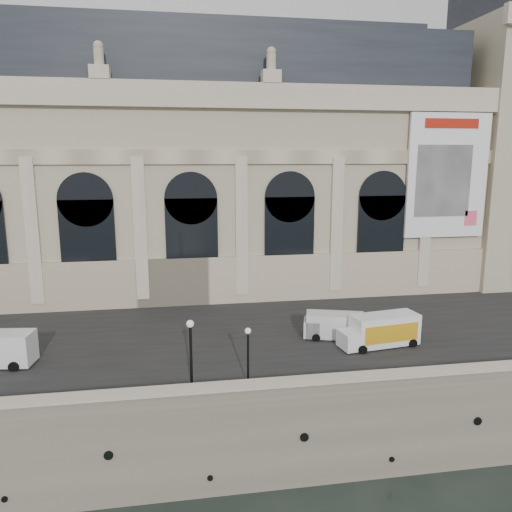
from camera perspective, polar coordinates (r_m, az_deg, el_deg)
The scene contains 10 objects.
ground at distance 35.36m, azimuth 1.93°, elevation -25.23°, with size 260.00×260.00×0.00m, color black.
quay at distance 65.62m, azimuth -4.05°, elevation -4.67°, with size 160.00×70.00×6.00m, color gray.
street at distance 44.81m, azimuth -1.55°, elevation -8.27°, with size 160.00×24.00×0.06m, color #2D2D2D.
parapet at distance 32.39m, azimuth 1.80°, elevation -15.15°, with size 160.00×1.40×1.21m.
museum at distance 58.71m, azimuth -9.80°, elevation 9.86°, with size 69.00×18.70×29.10m.
clock_pavilion at distance 68.48m, azimuth 26.69°, elevation 12.13°, with size 13.00×14.72×36.70m.
van_c at distance 42.62m, azimuth 8.58°, elevation -7.88°, with size 5.29×3.22×2.21m.
box_truck at distance 41.63m, azimuth 14.04°, elevation -8.29°, with size 6.75×3.09×2.63m.
lamp_left at distance 33.11m, azimuth -7.44°, elevation -11.25°, with size 0.49×0.49×4.82m.
lamp_right at distance 33.59m, azimuth -0.92°, elevation -11.51°, with size 0.41×0.41×4.07m.
Camera 1 is at (-5.69, -27.83, 21.06)m, focal length 35.00 mm.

